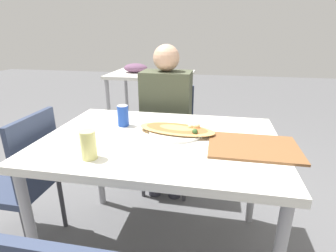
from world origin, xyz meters
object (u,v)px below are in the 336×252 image
(dining_table, at_px, (161,150))
(pizza_main, at_px, (177,130))
(soda_can, at_px, (123,116))
(drink_glass, at_px, (88,145))
(chair_far_seated, at_px, (169,132))
(chair_side_left, at_px, (24,177))
(person_seated, at_px, (166,112))

(dining_table, xyz_separation_m, pizza_main, (0.07, 0.08, 0.09))
(soda_can, height_order, drink_glass, drink_glass)
(chair_far_seated, bearing_deg, drink_glass, 81.33)
(dining_table, xyz_separation_m, soda_can, (-0.26, 0.14, 0.14))
(chair_side_left, distance_m, pizza_main, 0.95)
(chair_far_seated, relative_size, drink_glass, 6.70)
(chair_far_seated, distance_m, person_seated, 0.24)
(chair_side_left, relative_size, person_seated, 0.72)
(dining_table, relative_size, soda_can, 9.94)
(chair_side_left, distance_m, person_seated, 1.05)
(person_seated, bearing_deg, chair_side_left, 46.34)
(pizza_main, relative_size, drink_glass, 3.49)
(dining_table, bearing_deg, soda_can, 151.03)
(dining_table, distance_m, soda_can, 0.32)
(person_seated, relative_size, pizza_main, 2.67)
(chair_side_left, relative_size, pizza_main, 1.92)
(drink_glass, bearing_deg, chair_side_left, 160.12)
(chair_far_seated, distance_m, chair_side_left, 1.12)
(pizza_main, bearing_deg, chair_far_seated, 104.18)
(person_seated, bearing_deg, chair_far_seated, -90.00)
(chair_far_seated, xyz_separation_m, chair_side_left, (-0.71, -0.86, 0.00))
(chair_side_left, xyz_separation_m, pizza_main, (0.89, 0.18, 0.29))
(dining_table, relative_size, drink_glass, 9.54)
(person_seated, bearing_deg, drink_glass, 80.31)
(soda_can, xyz_separation_m, drink_glass, (-0.00, -0.43, 0.00))
(pizza_main, bearing_deg, dining_table, -132.21)
(dining_table, xyz_separation_m, chair_side_left, (-0.81, -0.09, -0.20))
(pizza_main, bearing_deg, drink_glass, -131.80)
(drink_glass, bearing_deg, soda_can, 89.73)
(dining_table, distance_m, pizza_main, 0.15)
(dining_table, distance_m, chair_side_left, 0.84)
(pizza_main, bearing_deg, chair_side_left, -168.82)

